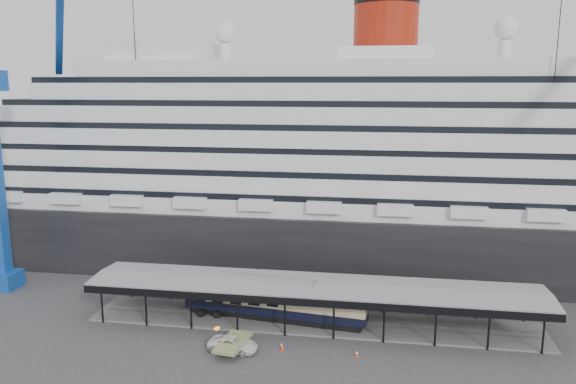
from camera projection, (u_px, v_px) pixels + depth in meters
name	position (u px, v px, depth m)	size (l,w,h in m)	color
ground	(308.00, 340.00, 65.32)	(200.00, 200.00, 0.00)	#37373A
cruise_ship	(333.00, 151.00, 92.82)	(130.00, 30.00, 43.90)	black
platform_canopy	(313.00, 305.00, 69.71)	(56.00, 9.18, 5.30)	slate
crane_blue	(0.00, 152.00, 78.87)	(22.63, 19.19, 47.60)	blue
port_truck	(233.00, 344.00, 62.71)	(2.58, 5.60, 1.56)	white
pullman_carriage	(275.00, 299.00, 70.40)	(23.54, 5.95, 22.92)	black
traffic_cone_left	(281.00, 345.00, 63.27)	(0.44, 0.44, 0.79)	red
traffic_cone_mid	(282.00, 348.00, 62.78)	(0.44, 0.44, 0.66)	#FB3E0D
traffic_cone_right	(357.00, 354.00, 61.32)	(0.54, 0.54, 0.80)	#F33F0D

